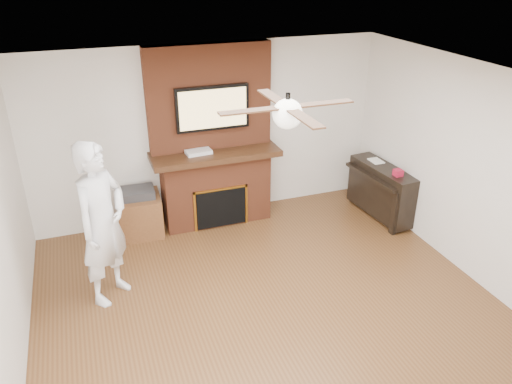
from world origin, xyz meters
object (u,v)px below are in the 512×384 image
object	(u,v)px
person	(103,224)
piano	(382,190)
side_table	(140,213)
fireplace	(214,155)

from	to	relation	value
person	piano	world-z (taller)	person
side_table	piano	world-z (taller)	piano
person	side_table	world-z (taller)	person
fireplace	piano	world-z (taller)	fireplace
fireplace	piano	xyz separation A→B (m)	(2.31, -0.76, -0.58)
fireplace	side_table	distance (m)	1.30
side_table	piano	distance (m)	3.48
fireplace	side_table	bearing A→B (deg)	-176.51
person	side_table	bearing A→B (deg)	22.06
fireplace	person	bearing A→B (deg)	-139.46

